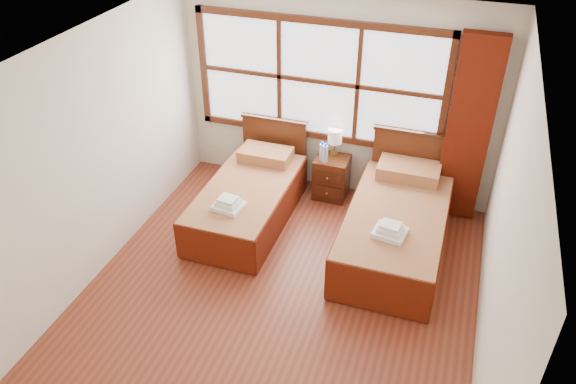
% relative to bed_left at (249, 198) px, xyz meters
% --- Properties ---
extents(floor, '(4.50, 4.50, 0.00)m').
position_rel_bed_left_xyz_m(floor, '(0.81, -1.20, -0.29)').
color(floor, brown).
rests_on(floor, ground).
extents(ceiling, '(4.50, 4.50, 0.00)m').
position_rel_bed_left_xyz_m(ceiling, '(0.81, -1.20, 2.31)').
color(ceiling, white).
rests_on(ceiling, wall_back).
extents(wall_back, '(4.00, 0.00, 4.00)m').
position_rel_bed_left_xyz_m(wall_back, '(0.81, 1.05, 1.01)').
color(wall_back, silver).
rests_on(wall_back, floor).
extents(wall_left, '(0.00, 4.50, 4.50)m').
position_rel_bed_left_xyz_m(wall_left, '(-1.19, -1.20, 1.01)').
color(wall_left, silver).
rests_on(wall_left, floor).
extents(wall_right, '(0.00, 4.50, 4.50)m').
position_rel_bed_left_xyz_m(wall_right, '(2.81, -1.20, 1.01)').
color(wall_right, silver).
rests_on(wall_right, floor).
extents(window, '(3.16, 0.06, 1.56)m').
position_rel_bed_left_xyz_m(window, '(0.56, 1.01, 1.21)').
color(window, white).
rests_on(window, wall_back).
extents(curtain, '(0.50, 0.16, 2.30)m').
position_rel_bed_left_xyz_m(curtain, '(2.41, 0.91, 0.88)').
color(curtain, '#5E1709').
rests_on(curtain, wall_back).
extents(bed_left, '(0.97, 1.99, 0.94)m').
position_rel_bed_left_xyz_m(bed_left, '(0.00, 0.00, 0.00)').
color(bed_left, '#401B0D').
rests_on(bed_left, floor).
extents(bed_right, '(1.08, 2.10, 1.05)m').
position_rel_bed_left_xyz_m(bed_right, '(1.82, -0.00, 0.03)').
color(bed_right, '#401B0D').
rests_on(bed_right, floor).
extents(nightstand, '(0.43, 0.42, 0.57)m').
position_rel_bed_left_xyz_m(nightstand, '(0.84, 0.80, -0.00)').
color(nightstand, '#4E2311').
rests_on(nightstand, floor).
extents(towels_left, '(0.36, 0.32, 0.14)m').
position_rel_bed_left_xyz_m(towels_left, '(-0.02, -0.54, 0.27)').
color(towels_left, white).
rests_on(towels_left, bed_left).
extents(towels_right, '(0.37, 0.33, 0.14)m').
position_rel_bed_left_xyz_m(towels_right, '(1.81, -0.52, 0.33)').
color(towels_right, white).
rests_on(towels_right, bed_right).
extents(lamp, '(0.18, 0.18, 0.35)m').
position_rel_bed_left_xyz_m(lamp, '(0.83, 0.92, 0.53)').
color(lamp, '#BB923B').
rests_on(lamp, nightstand).
extents(bottle_near, '(0.07, 0.07, 0.25)m').
position_rel_bed_left_xyz_m(bottle_near, '(0.72, 0.73, 0.40)').
color(bottle_near, silver).
rests_on(bottle_near, nightstand).
extents(bottle_far, '(0.07, 0.07, 0.26)m').
position_rel_bed_left_xyz_m(bottle_far, '(0.77, 0.70, 0.40)').
color(bottle_far, silver).
rests_on(bottle_far, nightstand).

